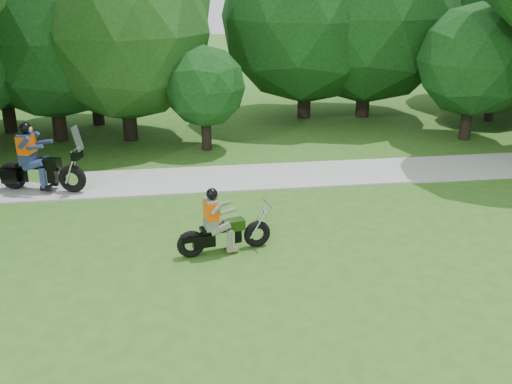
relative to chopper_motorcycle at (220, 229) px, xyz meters
name	(u,v)px	position (x,y,z in m)	size (l,w,h in m)	color
ground	(353,339)	(1.89, -3.41, -0.55)	(100.00, 100.00, 0.00)	#315B1A
walkway	(271,176)	(1.89, 4.59, -0.52)	(60.00, 2.20, 0.06)	#A6A6A1
tree_line	(243,28)	(1.89, 11.17, 3.10)	(40.14, 11.68, 7.65)	black
chopper_motorcycle	(220,229)	(0.00, 0.00, 0.00)	(2.07, 0.77, 1.49)	black
touring_motorcycle	(35,166)	(-4.61, 4.28, 0.20)	(2.45, 1.23, 1.90)	black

